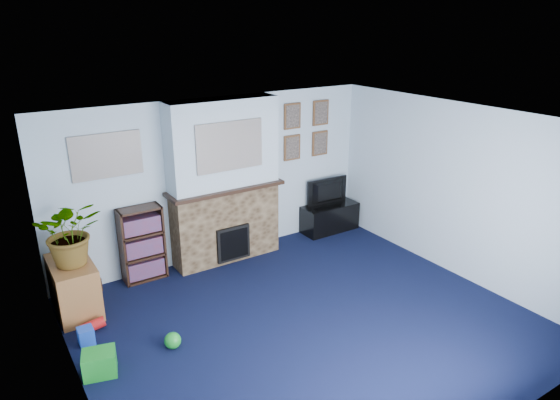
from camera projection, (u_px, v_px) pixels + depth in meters
floor at (306, 322)px, 5.97m from camera, size 5.00×4.50×0.01m
ceiling at (310, 123)px, 5.15m from camera, size 5.00×4.50×0.01m
wall_back at (218, 179)px, 7.33m from camera, size 5.00×0.04×2.40m
wall_front at (481, 329)px, 3.78m from camera, size 5.00×0.04×2.40m
wall_left at (72, 293)px, 4.28m from camera, size 0.04×4.50×2.40m
wall_right at (455, 191)px, 6.83m from camera, size 0.04×4.50×2.40m
chimney_breast at (224, 184)px, 7.18m from camera, size 1.72×0.50×2.40m
collage_main at (230, 146)px, 6.81m from camera, size 1.00×0.03×0.68m
collage_left at (107, 156)px, 6.33m from camera, size 0.90×0.03×0.58m
portrait_tl at (292, 116)px, 7.71m from camera, size 0.30×0.03×0.40m
portrait_tr at (321, 113)px, 7.99m from camera, size 0.30×0.03×0.40m
portrait_bl at (292, 148)px, 7.88m from camera, size 0.30×0.03×0.40m
portrait_br at (320, 143)px, 8.16m from camera, size 0.30×0.03×0.40m
tv_stand at (329, 218)px, 8.49m from camera, size 0.98×0.41×0.46m
television at (330, 192)px, 8.35m from camera, size 0.78×0.14×0.45m
bookshelf at (142, 245)px, 6.82m from camera, size 0.58×0.28×1.05m
sideboard at (74, 286)px, 6.09m from camera, size 0.47×0.85×0.66m
potted_plant at (70, 232)px, 5.83m from camera, size 0.85×0.78×0.82m
mantel_clock at (221, 183)px, 7.09m from camera, size 0.10×0.06×0.14m
mantel_candle at (247, 177)px, 7.31m from camera, size 0.05×0.05×0.16m
mantel_teddy at (190, 189)px, 6.85m from camera, size 0.14×0.14×0.14m
mantel_can at (270, 174)px, 7.51m from camera, size 0.06×0.06×0.12m
green_crate at (99, 362)px, 5.05m from camera, size 0.38×0.34×0.26m
toy_ball at (173, 341)px, 5.47m from camera, size 0.19×0.19×0.19m
toy_block at (86, 335)px, 5.53m from camera, size 0.16×0.16×0.20m
toy_tube at (93, 326)px, 5.78m from camera, size 0.28×0.12×0.16m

